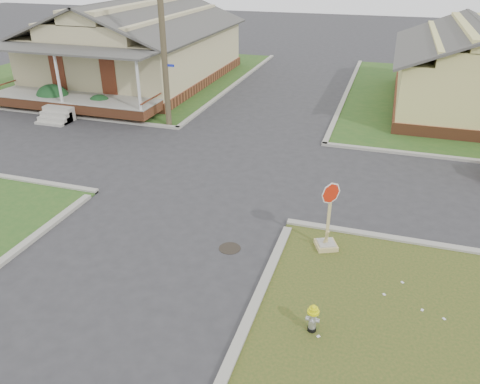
% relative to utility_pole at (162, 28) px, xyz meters
% --- Properties ---
extents(ground, '(120.00, 120.00, 0.00)m').
position_rel_utility_pole_xyz_m(ground, '(4.20, -8.90, -4.66)').
color(ground, '#2D2C2F').
rests_on(ground, ground).
extents(verge_far_left, '(19.00, 19.00, 0.05)m').
position_rel_utility_pole_xyz_m(verge_far_left, '(-8.80, 9.10, -4.64)').
color(verge_far_left, '#264E1B').
rests_on(verge_far_left, ground).
extents(curbs, '(80.00, 40.00, 0.12)m').
position_rel_utility_pole_xyz_m(curbs, '(4.20, -3.90, -4.66)').
color(curbs, gray).
rests_on(curbs, ground).
extents(manhole, '(0.64, 0.64, 0.01)m').
position_rel_utility_pole_xyz_m(manhole, '(6.40, -9.40, -4.66)').
color(manhole, black).
rests_on(manhole, ground).
extents(corner_house, '(10.10, 15.50, 5.30)m').
position_rel_utility_pole_xyz_m(corner_house, '(-5.80, 7.78, -2.38)').
color(corner_house, brown).
rests_on(corner_house, ground).
extents(side_house_yellow, '(7.60, 11.60, 4.70)m').
position_rel_utility_pole_xyz_m(side_house_yellow, '(14.20, 7.60, -2.47)').
color(side_house_yellow, brown).
rests_on(side_house_yellow, ground).
extents(utility_pole, '(1.80, 0.28, 9.00)m').
position_rel_utility_pole_xyz_m(utility_pole, '(0.00, 0.00, 0.00)').
color(utility_pole, '#493E2A').
rests_on(utility_pole, ground).
extents(fire_hydrant, '(0.27, 0.27, 0.73)m').
position_rel_utility_pole_xyz_m(fire_hydrant, '(9.27, -12.04, -4.21)').
color(fire_hydrant, black).
rests_on(fire_hydrant, ground).
extents(stop_sign, '(0.60, 0.58, 2.11)m').
position_rel_utility_pole_xyz_m(stop_sign, '(9.08, -8.56, -4.16)').
color(stop_sign, tan).
rests_on(stop_sign, ground).
extents(hedge_left, '(1.64, 1.35, 1.25)m').
position_rel_utility_pole_xyz_m(hedge_left, '(-7.20, 0.59, -3.98)').
color(hedge_left, '#133419').
rests_on(hedge_left, verge_far_left).
extents(hedge_right, '(1.36, 1.11, 1.04)m').
position_rel_utility_pole_xyz_m(hedge_right, '(-4.30, 0.64, -4.09)').
color(hedge_right, '#133419').
rests_on(hedge_right, verge_far_left).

